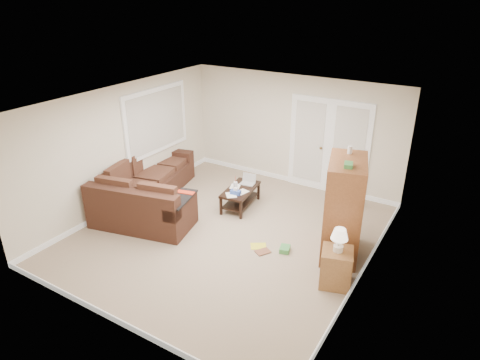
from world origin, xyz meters
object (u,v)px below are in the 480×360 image
Objects in this scene: coffee_table at (241,196)px; tv_armoire at (343,208)px; sectional_sofa at (147,192)px; side_cabinet at (336,265)px.

tv_armoire is at bearing -21.49° from coffee_table.
sectional_sofa is 1.93m from coffee_table.
tv_armoire is (2.33, -0.58, 0.64)m from coffee_table.
tv_armoire is 1.02m from side_cabinet.
coffee_table is at bearing 133.79° from side_cabinet.
sectional_sofa is at bearing 170.10° from tv_armoire.
sectional_sofa is 4.02m from tv_armoire.
sectional_sofa is 3.10× the size of side_cabinet.
side_cabinet is (0.24, -0.85, -0.51)m from tv_armoire.
side_cabinet is at bearing -90.81° from tv_armoire.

